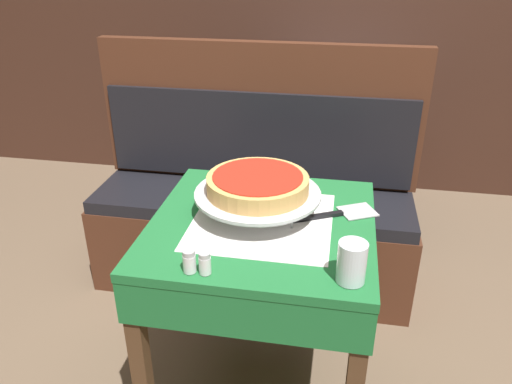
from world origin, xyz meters
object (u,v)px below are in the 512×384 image
at_px(dining_table_rear, 333,117).
at_px(water_glass_near, 352,262).
at_px(deep_dish_pizza, 258,184).
at_px(salt_shaker, 189,261).
at_px(condiment_caddy, 323,97).
at_px(booth_bench, 253,217).
at_px(pizza_server, 337,214).
at_px(pepper_shaker, 205,263).
at_px(dining_table_front, 262,249).
at_px(pizza_pan_stand, 258,195).

relative_size(dining_table_rear, water_glass_near, 6.51).
xyz_separation_m(deep_dish_pizza, water_glass_near, (0.31, -0.31, -0.05)).
bearing_deg(water_glass_near, deep_dish_pizza, 134.28).
xyz_separation_m(salt_shaker, condiment_caddy, (0.26, 1.66, 0.00)).
distance_m(booth_bench, water_glass_near, 1.17).
xyz_separation_m(pizza_server, pepper_shaker, (-0.34, -0.39, 0.03)).
xyz_separation_m(booth_bench, deep_dish_pizza, (0.14, -0.67, 0.51)).
relative_size(dining_table_rear, salt_shaker, 11.33).
xyz_separation_m(booth_bench, pepper_shaker, (0.06, -1.02, 0.43)).
distance_m(water_glass_near, salt_shaker, 0.43).
bearing_deg(salt_shaker, deep_dish_pizza, 70.23).
bearing_deg(water_glass_near, dining_table_front, 136.08).
relative_size(dining_table_rear, pizza_server, 2.63).
bearing_deg(salt_shaker, pizza_pan_stand, 70.23).
relative_size(water_glass_near, pepper_shaker, 1.79).
distance_m(deep_dish_pizza, salt_shaker, 0.38).
bearing_deg(water_glass_near, condiment_caddy, 95.90).
xyz_separation_m(dining_table_front, booth_bench, (-0.16, 0.71, -0.29)).
distance_m(pizza_pan_stand, water_glass_near, 0.44).
relative_size(booth_bench, pepper_shaker, 23.57).
height_order(dining_table_front, salt_shaker, salt_shaker).
xyz_separation_m(pizza_server, condiment_caddy, (-0.12, 1.27, 0.03)).
bearing_deg(condiment_caddy, dining_table_rear, 60.17).
distance_m(dining_table_rear, pizza_server, 1.39).
height_order(pizza_pan_stand, water_glass_near, water_glass_near).
distance_m(dining_table_rear, pepper_shaker, 1.80).
bearing_deg(pizza_pan_stand, deep_dish_pizza, 90.00).
bearing_deg(deep_dish_pizza, dining_table_front, -60.98).
height_order(pizza_pan_stand, deep_dish_pizza, deep_dish_pizza).
height_order(dining_table_rear, pepper_shaker, pepper_shaker).
bearing_deg(pizza_server, dining_table_front, -161.18).
height_order(dining_table_front, condiment_caddy, condiment_caddy).
bearing_deg(dining_table_rear, deep_dish_pizza, -97.92).
bearing_deg(pizza_pan_stand, booth_bench, 101.85).
distance_m(dining_table_front, dining_table_rear, 1.47).
height_order(dining_table_front, water_glass_near, water_glass_near).
xyz_separation_m(deep_dish_pizza, salt_shaker, (-0.13, -0.35, -0.08)).
bearing_deg(booth_bench, pepper_shaker, -86.70).
relative_size(deep_dish_pizza, salt_shaker, 4.96).
height_order(pepper_shaker, condiment_caddy, condiment_caddy).
xyz_separation_m(booth_bench, pizza_server, (0.40, -0.63, 0.41)).
height_order(booth_bench, deep_dish_pizza, booth_bench).
bearing_deg(dining_table_front, deep_dish_pizza, 119.02).
xyz_separation_m(dining_table_rear, water_glass_near, (0.11, -1.73, 0.17)).
bearing_deg(dining_table_front, booth_bench, 102.93).
xyz_separation_m(dining_table_front, water_glass_near, (0.28, -0.27, 0.17)).
relative_size(pizza_pan_stand, condiment_caddy, 2.92).
height_order(dining_table_front, deep_dish_pizza, deep_dish_pizza).
bearing_deg(dining_table_rear, dining_table_front, -96.82).
bearing_deg(dining_table_front, pepper_shaker, -108.74).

